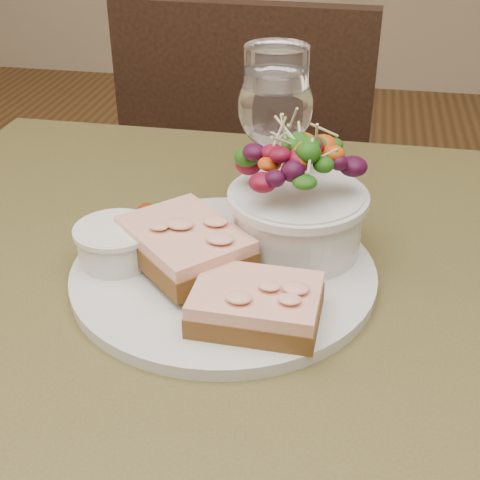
% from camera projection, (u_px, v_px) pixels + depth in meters
% --- Properties ---
extents(cafe_table, '(0.80, 0.80, 0.75)m').
position_uv_depth(cafe_table, '(222.00, 385.00, 0.66)').
color(cafe_table, '#483C1F').
rests_on(cafe_table, ground).
extents(chair_far, '(0.43, 0.43, 0.90)m').
position_uv_depth(chair_far, '(258.00, 275.00, 1.46)').
color(chair_far, black).
rests_on(chair_far, ground).
extents(dinner_plate, '(0.29, 0.29, 0.01)m').
position_uv_depth(dinner_plate, '(224.00, 272.00, 0.63)').
color(dinner_plate, silver).
rests_on(dinner_plate, cafe_table).
extents(sandwich_front, '(0.11, 0.08, 0.03)m').
position_uv_depth(sandwich_front, '(256.00, 304.00, 0.55)').
color(sandwich_front, '#432E12').
rests_on(sandwich_front, dinner_plate).
extents(sandwich_back, '(0.15, 0.15, 0.03)m').
position_uv_depth(sandwich_back, '(185.00, 244.00, 0.62)').
color(sandwich_back, '#432E12').
rests_on(sandwich_back, dinner_plate).
extents(ramekin, '(0.07, 0.07, 0.04)m').
position_uv_depth(ramekin, '(116.00, 242.00, 0.63)').
color(ramekin, silver).
rests_on(ramekin, dinner_plate).
extents(salad_bowl, '(0.12, 0.12, 0.13)m').
position_uv_depth(salad_bowl, '(298.00, 194.00, 0.63)').
color(salad_bowl, silver).
rests_on(salad_bowl, dinner_plate).
extents(garnish, '(0.05, 0.04, 0.02)m').
position_uv_depth(garnish, '(158.00, 214.00, 0.70)').
color(garnish, '#0E390A').
rests_on(garnish, dinner_plate).
extents(wine_glass, '(0.08, 0.08, 0.18)m').
position_uv_depth(wine_glass, '(275.00, 111.00, 0.67)').
color(wine_glass, white).
rests_on(wine_glass, cafe_table).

